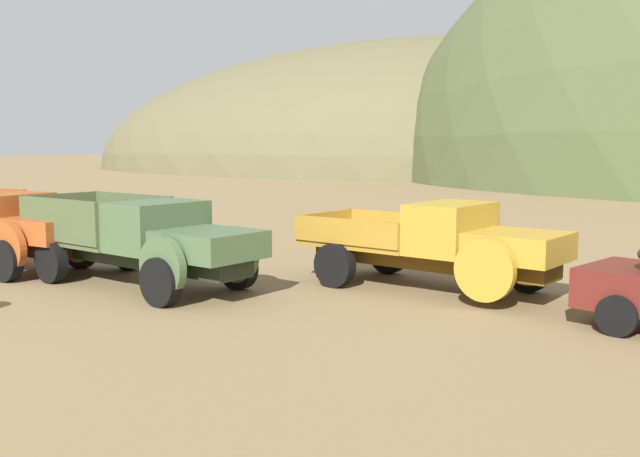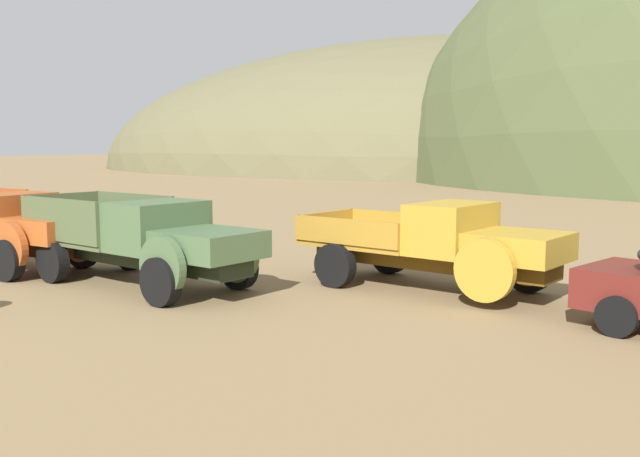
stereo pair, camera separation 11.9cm
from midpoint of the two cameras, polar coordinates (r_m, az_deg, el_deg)
hill_far_right at (r=89.61m, az=8.20°, el=4.76°), size 90.90×61.04×31.32m
truck_oxide_orange at (r=19.29m, az=-24.26°, el=-0.00°), size 6.23×2.59×1.91m
truck_weathered_green at (r=15.65m, az=-13.55°, el=-1.04°), size 6.43×3.11×1.91m
truck_mustard at (r=15.08m, az=9.95°, el=-1.29°), size 5.98×3.06×1.89m
bush_lone_scrub at (r=25.39m, az=-19.61°, el=-0.04°), size 1.33×1.21×0.98m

